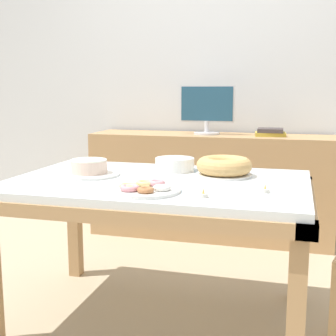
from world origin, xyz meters
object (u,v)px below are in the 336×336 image
(cake_golden_bundt, at_px, (224,167))
(book_stack, at_px, (270,132))
(plate_stack, at_px, (175,164))
(tealight_near_front, at_px, (203,195))
(cake_chocolate_round, at_px, (89,169))
(tealight_centre, at_px, (76,167))
(tealight_right_edge, at_px, (265,190))
(pastry_platter, at_px, (144,189))
(computer_monitor, at_px, (207,110))

(cake_golden_bundt, bearing_deg, book_stack, 82.93)
(plate_stack, height_order, tealight_near_front, plate_stack)
(cake_golden_bundt, distance_m, tealight_near_front, 0.49)
(cake_chocolate_round, bearing_deg, tealight_centre, 133.50)
(plate_stack, bearing_deg, tealight_near_front, -64.81)
(tealight_right_edge, bearing_deg, book_stack, 92.58)
(pastry_platter, xyz_separation_m, tealight_right_edge, (0.50, 0.12, -0.00))
(cake_chocolate_round, height_order, tealight_right_edge, cake_chocolate_round)
(book_stack, height_order, pastry_platter, book_stack)
(cake_chocolate_round, distance_m, pastry_platter, 0.49)
(computer_monitor, distance_m, tealight_right_edge, 1.70)
(tealight_centre, bearing_deg, book_stack, 52.38)
(tealight_right_edge, bearing_deg, pastry_platter, -166.14)
(cake_chocolate_round, distance_m, tealight_centre, 0.22)
(book_stack, relative_size, tealight_centre, 5.93)
(cake_chocolate_round, xyz_separation_m, tealight_near_front, (0.66, -0.33, -0.02))
(plate_stack, xyz_separation_m, tealight_near_front, (0.27, -0.58, -0.02))
(computer_monitor, distance_m, book_stack, 0.51)
(tealight_near_front, xyz_separation_m, tealight_centre, (-0.81, 0.48, 0.00))
(computer_monitor, xyz_separation_m, tealight_right_edge, (0.56, -1.59, -0.27))
(cake_golden_bundt, height_order, tealight_right_edge, cake_golden_bundt)
(pastry_platter, distance_m, tealight_near_front, 0.27)
(pastry_platter, relative_size, tealight_near_front, 7.84)
(tealight_centre, bearing_deg, cake_golden_bundt, 0.52)
(cake_chocolate_round, height_order, tealight_near_front, cake_chocolate_round)
(computer_monitor, relative_size, tealight_right_edge, 10.60)
(pastry_platter, height_order, tealight_right_edge, same)
(computer_monitor, xyz_separation_m, cake_golden_bundt, (0.33, -1.25, -0.23))
(computer_monitor, height_order, tealight_centre, computer_monitor)
(cake_golden_bundt, bearing_deg, plate_stack, 163.38)
(cake_chocolate_round, xyz_separation_m, tealight_centre, (-0.15, 0.16, -0.02))
(cake_golden_bundt, height_order, tealight_centre, cake_golden_bundt)
(cake_golden_bundt, bearing_deg, tealight_near_front, -91.03)
(tealight_centre, bearing_deg, tealight_near_front, -31.02)
(computer_monitor, distance_m, tealight_near_front, 1.79)
(computer_monitor, height_order, cake_golden_bundt, computer_monitor)
(cake_chocolate_round, height_order, tealight_centre, cake_chocolate_round)
(plate_stack, relative_size, tealight_right_edge, 5.25)
(pastry_platter, bearing_deg, cake_chocolate_round, 143.19)
(computer_monitor, height_order, plate_stack, computer_monitor)
(tealight_centre, bearing_deg, tealight_right_edge, -17.44)
(computer_monitor, bearing_deg, cake_golden_bundt, -75.29)
(book_stack, height_order, cake_chocolate_round, book_stack)
(plate_stack, xyz_separation_m, tealight_centre, (-0.54, -0.09, -0.02))
(tealight_near_front, relative_size, tealight_centre, 1.00)
(computer_monitor, bearing_deg, pastry_platter, -88.18)
(plate_stack, bearing_deg, tealight_right_edge, -39.54)
(pastry_platter, relative_size, tealight_right_edge, 7.84)
(book_stack, relative_size, plate_stack, 1.13)
(pastry_platter, distance_m, tealight_right_edge, 0.52)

